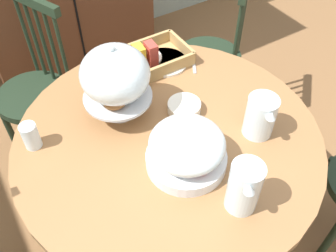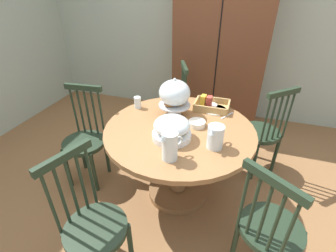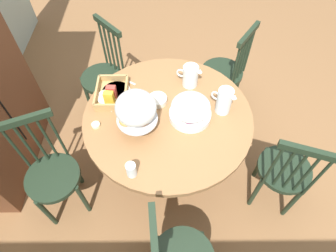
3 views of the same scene
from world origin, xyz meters
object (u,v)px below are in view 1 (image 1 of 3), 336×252
china_plate_small (146,58)px  drinking_glass (31,136)px  china_plate_large (164,62)px  milk_pitcher (244,188)px  orange_juice_pitcher (260,118)px  windsor_chair_far_side (37,93)px  pastry_stand_with_dome (115,77)px  cereal_basket (153,58)px  dining_table (168,165)px  fruit_platter_covered (187,149)px  cereal_bowl (184,107)px  butter_dish (92,72)px  windsor_chair_facing_door (212,58)px

china_plate_small → drinking_glass: drinking_glass is taller
china_plate_large → milk_pitcher: bearing=-103.0°
orange_juice_pitcher → windsor_chair_far_side: bearing=121.9°
pastry_stand_with_dome → cereal_basket: size_ratio=1.09×
cereal_basket → drinking_glass: 0.68m
pastry_stand_with_dome → drinking_glass: bearing=177.0°
dining_table → orange_juice_pitcher: size_ratio=6.26×
pastry_stand_with_dome → orange_juice_pitcher: size_ratio=1.74×
fruit_platter_covered → cereal_bowl: (0.15, 0.23, -0.06)m
pastry_stand_with_dome → milk_pitcher: pastry_stand_with_dome is taller
butter_dish → windsor_chair_far_side: bearing=123.4°
fruit_platter_covered → drinking_glass: (-0.45, 0.39, -0.03)m
cereal_basket → china_plate_small: bearing=112.6°
windsor_chair_far_side → pastry_stand_with_dome: bearing=-71.2°
fruit_platter_covered → milk_pitcher: bearing=-75.6°
china_plate_large → butter_dish: size_ratio=3.67×
fruit_platter_covered → windsor_chair_far_side: bearing=107.0°
windsor_chair_facing_door → china_plate_large: size_ratio=4.43×
milk_pitcher → cereal_bowl: milk_pitcher is taller
china_plate_large → orange_juice_pitcher: bearing=-81.6°
windsor_chair_facing_door → drinking_glass: windsor_chair_facing_door is taller
china_plate_large → butter_dish: bearing=161.3°
dining_table → cereal_basket: cereal_basket is taller
china_plate_small → butter_dish: same height
cereal_basket → butter_dish: (-0.28, 0.08, -0.02)m
windsor_chair_facing_door → china_plate_large: (-0.47, -0.20, 0.29)m
windsor_chair_facing_door → china_plate_large: 0.59m
orange_juice_pitcher → milk_pitcher: bearing=-140.1°
cereal_bowl → drinking_glass: bearing=165.8°
cereal_bowl → pastry_stand_with_dome: bearing=150.5°
china_plate_small → cereal_bowl: size_ratio=1.07×
drinking_glass → china_plate_small: bearing=20.1°
windsor_chair_far_side → china_plate_large: 0.78m
cereal_basket → drinking_glass: (-0.65, -0.20, 0.02)m
butter_dish → dining_table: bearing=-78.9°
orange_juice_pitcher → butter_dish: 0.80m
windsor_chair_far_side → china_plate_large: (0.56, -0.46, 0.29)m
drinking_glass → china_plate_large: bearing=13.6°
dining_table → butter_dish: size_ratio=20.60×
windsor_chair_facing_door → fruit_platter_covered: size_ratio=3.25×
china_plate_small → drinking_glass: bearing=-159.9°
china_plate_large → dining_table: bearing=-119.7°
windsor_chair_facing_door → drinking_glass: 1.27m
china_plate_large → drinking_glass: size_ratio=2.00×
china_plate_large → drinking_glass: (-0.70, -0.17, 0.05)m
pastry_stand_with_dome → butter_dish: bearing=88.2°
fruit_platter_covered → dining_table: bearing=83.1°
cereal_basket → fruit_platter_covered: bearing=-108.8°
windsor_chair_facing_door → drinking_glass: bearing=-162.3°
drinking_glass → butter_dish: 0.47m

